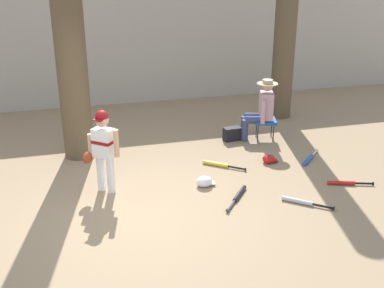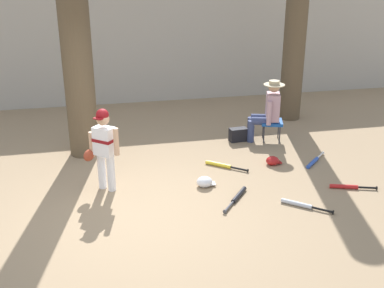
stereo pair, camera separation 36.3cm
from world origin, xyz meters
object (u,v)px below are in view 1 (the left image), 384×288
Objects in this scene: young_ballplayer at (103,146)px; bat_blue_youth at (309,159)px; folding_stool at (265,122)px; bat_yellow_trainer at (219,165)px; bat_black_composite at (238,195)px; tree_near_player at (68,24)px; seated_spectator at (261,108)px; bat_aluminum_silver at (301,202)px; batting_helmet_red at (269,159)px; tree_behind_spectator at (286,24)px; batting_helmet_white at (204,182)px; handbag_beside_stool at (232,134)px; bat_red_barrel at (345,183)px.

bat_blue_youth is (3.59, 0.24, -0.71)m from young_ballplayer.
folding_stool is at bearing 105.83° from bat_blue_youth.
bat_yellow_trainer is 0.94× the size of bat_black_composite.
seated_spectator is (3.47, -0.08, -1.70)m from tree_near_player.
bat_aluminum_silver is 2.27× the size of batting_helmet_red.
young_ballplayer is at bearing -146.97° from tree_behind_spectator.
seated_spectator reaches higher than bat_aluminum_silver.
folding_stool reaches higher than batting_helmet_white.
batting_helmet_white is at bearing -131.95° from tree_behind_spectator.
folding_stool reaches higher than bat_black_composite.
handbag_beside_stool is 2.57m from bat_red_barrel.
bat_aluminum_silver is at bearing -101.42° from folding_stool.
tree_near_player reaches higher than batting_helmet_white.
batting_helmet_white is (-2.63, -2.93, -1.97)m from tree_behind_spectator.
bat_yellow_trainer is at bearing 55.21° from batting_helmet_white.
bat_black_composite and bat_aluminum_silver have the same top height.
young_ballplayer reaches higher than batting_helmet_white.
bat_black_composite is at bearing -21.04° from young_ballplayer.
batting_helmet_red is (3.18, -1.21, -2.27)m from tree_near_player.
folding_stool is at bearing 100.88° from bat_red_barrel.
handbag_beside_stool reaches higher than bat_aluminum_silver.
bat_red_barrel is 1.20× the size of bat_blue_youth.
tree_near_player is at bearing 134.11° from bat_black_composite.
batting_helmet_white reaches higher than bat_red_barrel.
bat_aluminum_silver is at bearing -99.32° from seated_spectator.
bat_blue_youth is at bearing 30.00° from bat_black_composite.
seated_spectator is at bearing 80.68° from bat_aluminum_silver.
bat_aluminum_silver is at bearing -121.68° from bat_blue_youth.
bat_red_barrel is at bearing -54.19° from batting_helmet_red.
folding_stool is (-0.90, -1.25, -1.68)m from tree_behind_spectator.
tree_behind_spectator is 15.96× the size of batting_helmet_white.
bat_blue_youth is 0.94× the size of bat_aluminum_silver.
batting_helmet_white reaches higher than batting_helmet_red.
batting_helmet_white reaches higher than bat_blue_youth.
batting_helmet_red is at bearing 22.98° from batting_helmet_white.
batting_helmet_red is at bearing -20.78° from tree_near_player.
folding_stool is 1.29m from bat_blue_youth.
young_ballplayer is 3.49m from seated_spectator.
bat_blue_youth is (0.34, -1.20, -0.33)m from folding_stool.
bat_aluminum_silver is (2.73, -1.16, -0.71)m from young_ballplayer.
folding_stool reaches higher than bat_blue_youth.
young_ballplayer is 2.62× the size of folding_stool.
bat_yellow_trainer is (-0.64, -1.13, -0.10)m from handbag_beside_stool.
folding_stool is 0.71× the size of bat_red_barrel.
bat_red_barrel is (1.71, -1.20, 0.00)m from bat_yellow_trainer.
bat_black_composite and bat_blue_youth have the same top height.
young_ballplayer is 3.11m from handbag_beside_stool.
batting_helmet_red is 1.47m from batting_helmet_white.
bat_black_composite is 2.50× the size of batting_helmet_red.
bat_yellow_trainer is at bearing 12.17° from young_ballplayer.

